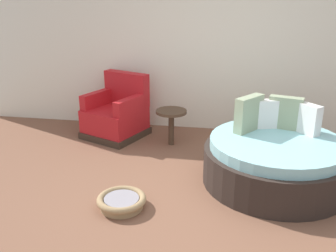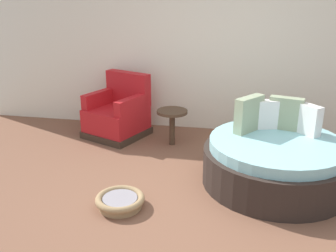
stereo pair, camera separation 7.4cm
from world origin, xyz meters
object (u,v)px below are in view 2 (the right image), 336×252
(side_table, at_px, (172,117))
(round_daybed, at_px, (275,160))
(pet_basket, at_px, (120,201))
(red_armchair, at_px, (118,114))

(side_table, bearing_deg, round_daybed, -33.86)
(round_daybed, distance_m, side_table, 1.65)
(round_daybed, height_order, pet_basket, round_daybed)
(round_daybed, relative_size, pet_basket, 3.23)
(round_daybed, height_order, red_armchair, round_daybed)
(round_daybed, height_order, side_table, round_daybed)
(round_daybed, relative_size, side_table, 3.17)
(pet_basket, bearing_deg, round_daybed, 28.09)
(round_daybed, bearing_deg, side_table, 146.14)
(pet_basket, bearing_deg, red_armchair, 108.05)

